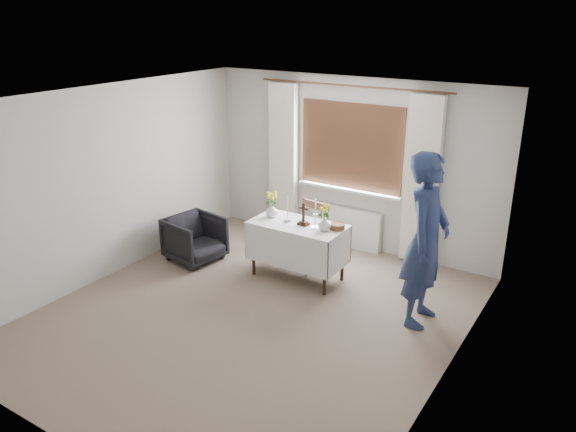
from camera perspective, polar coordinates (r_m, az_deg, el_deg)
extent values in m
plane|color=#826C5A|center=(6.68, -3.68, -10.00)|extent=(5.00, 5.00, 0.00)
cube|color=white|center=(7.37, 0.98, -3.57)|extent=(1.24, 0.64, 0.76)
imported|color=black|center=(8.01, -9.43, -2.30)|extent=(0.81, 0.79, 0.65)
imported|color=navy|center=(6.32, 13.85, -2.41)|extent=(0.50, 0.74, 1.98)
cube|color=silver|center=(8.42, 5.93, -1.14)|extent=(1.10, 0.10, 0.60)
imported|color=silver|center=(7.44, -1.68, 0.57)|extent=(0.18, 0.18, 0.18)
imported|color=silver|center=(7.00, 3.71, -0.78)|extent=(0.22, 0.22, 0.18)
cylinder|color=brown|center=(7.07, 5.03, -1.06)|extent=(0.22, 0.22, 0.07)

